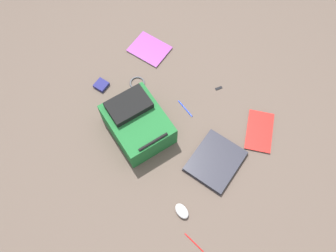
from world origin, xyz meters
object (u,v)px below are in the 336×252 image
Objects in this scene: pen_black at (194,243)px; usb_stick at (219,88)px; computer_mouse at (182,211)px; earbud_pouch at (101,85)px; pen_blue at (185,108)px; laptop at (215,161)px; cable_coil at (137,83)px; book_manual at (259,131)px; backpack at (137,123)px; book_comic at (149,49)px.

pen_black and usb_stick have the same top height.
earbud_pouch is at bearing -93.63° from computer_mouse.
pen_black is 2.91× the size of usb_stick.
laptop is at bearing 65.53° from pen_blue.
usb_stick is at bearing 128.86° from earbud_pouch.
cable_coil is at bearing 135.18° from earbud_pouch.
computer_mouse is at bearing 22.43° from usb_stick.
pen_black is at bearing 28.85° from usb_stick.
usb_stick is (-0.88, -0.49, 0.00)m from pen_black.
pen_blue is 0.59m from earbud_pouch.
earbud_pouch is (0.06, -0.91, -0.00)m from laptop.
earbud_pouch is at bearing -67.95° from book_manual.
laptop is 2.49× the size of pen_black.
book_manual is 0.71m from computer_mouse.
backpack is 3.24× the size of pen_blue.
backpack is 4.91× the size of computer_mouse.
cable_coil is 0.75× the size of pen_black.
book_manual is at bearing 110.87° from pen_blue.
backpack reaches higher than laptop.
pen_blue is 3.08× the size of usb_stick.
usb_stick is (-0.43, -0.29, -0.01)m from laptop.
cable_coil is (0.23, -0.83, -0.00)m from book_manual.
laptop is 2.35× the size of pen_blue.
laptop is 1.23× the size of book_comic.
cable_coil is at bearing -74.25° from book_manual.
earbud_pouch reaches higher than book_manual.
book_manual is at bearing 105.75° from cable_coil.
book_comic is at bearing -127.96° from pen_black.
pen_blue is at bearing -15.45° from usb_stick.
laptop reaches higher than usb_stick.
cable_coil reaches higher than pen_black.
book_comic is 2.91× the size of computer_mouse.
usb_stick is at bearing -143.49° from computer_mouse.
usb_stick is at bearing -145.74° from laptop.
book_comic is (-0.03, -0.96, 0.00)m from book_manual.
earbud_pouch is at bearing -66.96° from pen_blue.
computer_mouse is at bearing 67.40° from backpack.
computer_mouse is 0.91m from cable_coil.
book_comic reaches higher than usb_stick.
pen_blue is 0.28m from usb_stick.
cable_coil is 1.30× the size of earbud_pouch.
backpack reaches higher than usb_stick.
backpack reaches higher than earbud_pouch.
backpack is 0.35m from cable_coil.
backpack is at bearing -23.88° from pen_blue.
laptop is 0.49m from pen_black.
book_manual is 1.14× the size of book_comic.
computer_mouse reaches higher than laptop.
earbud_pouch is at bearing -86.04° from laptop.
pen_black is at bearing 70.60° from earbud_pouch.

